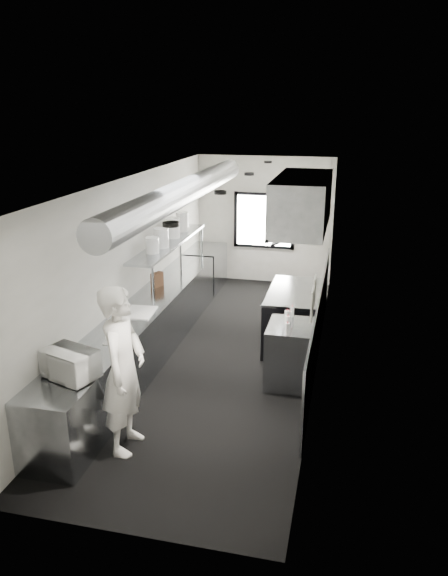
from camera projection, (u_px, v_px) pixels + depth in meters
The scene contains 35 objects.
floor at pixel (223, 354), 8.83m from camera, with size 3.00×8.00×0.01m, color black.
ceiling at pixel (223, 180), 7.93m from camera, with size 3.00×8.00×0.01m, color silver.
wall_back at pixel (264, 220), 12.07m from camera, with size 3.00×0.02×2.80m, color silver.
wall_front at pixel (117, 403), 4.69m from camera, with size 3.00×0.02×2.80m, color silver.
wall_left at pixel (132, 265), 8.70m from camera, with size 0.02×8.00×2.80m, color silver.
wall_right at pixel (322, 278), 8.06m from camera, with size 0.02×8.00×2.80m, color silver.
wall_cladding at pixel (319, 324), 8.61m from camera, with size 0.03×5.50×1.10m, color gray.
hvac_duct at pixel (185, 191), 8.53m from camera, with size 0.40×0.40×6.40m, color #9A9DA3.
service_window at pixel (264, 221), 12.04m from camera, with size 1.36×0.05×1.25m.
exhaust_hood at pixel (302, 203), 8.47m from camera, with size 0.81×2.20×0.88m.
prep_counter at pixel (144, 334), 8.47m from camera, with size 0.70×6.00×0.90m, color gray.
pass_shelf at pixel (170, 244), 9.51m from camera, with size 0.45×3.00×0.68m.
range at pixel (293, 317), 9.10m from camera, with size 0.88×1.60×0.94m.
bottle_station at pixel (290, 354), 7.79m from camera, with size 0.65×0.80×0.90m, color gray.
far_work_table at pixel (205, 268), 11.88m from camera, with size 0.70×1.20×0.90m, color gray.
notice_sheet_a at pixel (314, 291), 6.89m from camera, with size 0.02×0.28×0.38m, color silver.
notice_sheet_b at pixel (312, 304), 6.58m from camera, with size 0.02×0.28×0.38m, color silver.
line_cook at pixel (123, 370), 6.15m from camera, with size 0.73×0.48×2.00m, color silver.
microwave at pixel (70, 364), 6.14m from camera, with size 0.55×0.42×0.33m, color white.
deli_tub_a at pixel (76, 358), 6.57m from camera, with size 0.12×0.12×0.09m, color beige.
deli_tub_b at pixel (79, 349), 6.81m from camera, with size 0.12×0.12×0.09m, color beige.
newspaper at pixel (119, 340), 7.15m from camera, with size 0.30×0.37×0.01m, color white.
small_plate at pixel (123, 333), 7.37m from camera, with size 0.19×0.19×0.02m, color white.
pastry at pixel (122, 330), 7.35m from camera, with size 0.09×0.09×0.09m, color tan.
cutting_board at pixel (140, 312), 8.10m from camera, with size 0.42×0.56×0.02m, color white.
knife_block at pixel (157, 280), 9.24m from camera, with size 0.10×0.22×0.24m, color #4C2D1B.
plate_stack_a at pixel (152, 245), 8.74m from camera, with size 0.22×0.22×0.26m, color white.
plate_stack_b at pixel (161, 238), 9.06m from camera, with size 0.25×0.25×0.33m, color white.
plate_stack_c at pixel (173, 228), 9.73m from camera, with size 0.25×0.25×0.35m, color white.
plate_stack_d at pixel (182, 222), 10.23m from camera, with size 0.23×0.23×0.36m, color white.
squeeze_bottle_a at pixel (287, 329), 7.30m from camera, with size 0.06×0.06×0.17m, color white.
squeeze_bottle_b at pixel (288, 322), 7.53m from camera, with size 0.06×0.06×0.18m, color white.
squeeze_bottle_c at pixel (287, 317), 7.67m from camera, with size 0.07×0.07×0.20m, color white.
squeeze_bottle_d at pixel (290, 317), 7.74m from camera, with size 0.05×0.05×0.16m, color white.
squeeze_bottle_e at pixel (292, 312), 7.92m from camera, with size 0.05×0.05×0.16m, color white.
Camera 1 is at (1.84, -7.81, 3.84)m, focal length 34.04 mm.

